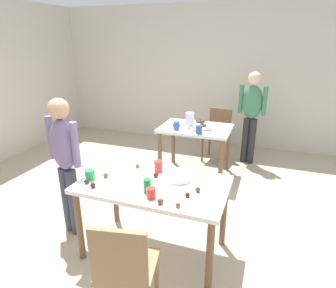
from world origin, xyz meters
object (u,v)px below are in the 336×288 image
(pitcher_far, at_px, (190,120))
(person_adult_far, at_px, (251,110))
(soda_can, at_px, (147,186))
(chair_far_table, at_px, (218,131))
(dining_table_far, at_px, (195,134))
(person_girl_near, at_px, (65,157))
(chair_near_table, at_px, (125,267))
(dining_table_near, at_px, (154,192))
(mixing_bowl, at_px, (178,177))

(pitcher_far, bearing_deg, person_adult_far, 44.38)
(soda_can, bearing_deg, chair_far_table, 88.01)
(dining_table_far, distance_m, person_adult_far, 1.06)
(dining_table_far, bearing_deg, person_girl_near, -115.05)
(chair_near_table, height_order, person_adult_far, person_adult_far)
(dining_table_far, xyz_separation_m, soda_can, (0.11, -2.01, 0.18))
(soda_can, distance_m, pitcher_far, 1.96)
(dining_table_far, distance_m, soda_can, 2.02)
(soda_can, xyz_separation_m, pitcher_far, (-0.19, 1.95, 0.05))
(dining_table_near, distance_m, mixing_bowl, 0.26)
(dining_table_far, height_order, person_adult_far, person_adult_far)
(chair_far_table, bearing_deg, person_girl_near, -112.52)
(chair_far_table, relative_size, mixing_bowl, 4.05)
(dining_table_far, bearing_deg, pitcher_far, -147.47)
(mixing_bowl, bearing_deg, person_girl_near, -173.60)
(chair_near_table, distance_m, person_girl_near, 1.34)
(mixing_bowl, distance_m, soda_can, 0.35)
(chair_near_table, relative_size, pitcher_far, 3.93)
(soda_can, bearing_deg, person_adult_far, 77.39)
(dining_table_near, height_order, pitcher_far, pitcher_far)
(person_adult_far, distance_m, soda_can, 2.81)
(chair_near_table, relative_size, chair_far_table, 1.00)
(chair_far_table, distance_m, pitcher_far, 0.90)
(chair_near_table, bearing_deg, person_adult_far, 80.86)
(person_adult_far, relative_size, soda_can, 12.32)
(dining_table_far, distance_m, chair_far_table, 0.76)
(pitcher_far, bearing_deg, chair_far_table, 69.94)
(dining_table_far, xyz_separation_m, mixing_bowl, (0.28, -1.71, 0.15))
(chair_near_table, bearing_deg, dining_table_near, 97.45)
(chair_far_table, distance_m, person_girl_near, 2.79)
(person_adult_far, xyz_separation_m, pitcher_far, (-0.80, -0.78, -0.04))
(dining_table_near, bearing_deg, pitcher_far, 95.39)
(mixing_bowl, bearing_deg, dining_table_near, -148.28)
(dining_table_far, height_order, chair_near_table, chair_near_table)
(dining_table_near, height_order, chair_far_table, chair_far_table)
(chair_far_table, bearing_deg, dining_table_far, -105.70)
(mixing_bowl, relative_size, pitcher_far, 0.97)
(dining_table_near, bearing_deg, mixing_bowl, 31.72)
(person_girl_near, distance_m, soda_can, 0.98)
(dining_table_far, xyz_separation_m, chair_far_table, (0.20, 0.72, -0.14))
(person_girl_near, bearing_deg, dining_table_near, 0.49)
(mixing_bowl, bearing_deg, chair_near_table, -96.08)
(mixing_bowl, xyz_separation_m, soda_can, (-0.17, -0.30, 0.02))
(chair_far_table, relative_size, pitcher_far, 3.93)
(dining_table_far, height_order, person_girl_near, person_girl_near)
(dining_table_near, height_order, chair_near_table, chair_near_table)
(person_girl_near, distance_m, person_adult_far, 3.01)
(chair_far_table, xyz_separation_m, pitcher_far, (-0.28, -0.77, 0.36))
(chair_near_table, distance_m, soda_can, 0.66)
(pitcher_far, bearing_deg, dining_table_far, 32.53)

